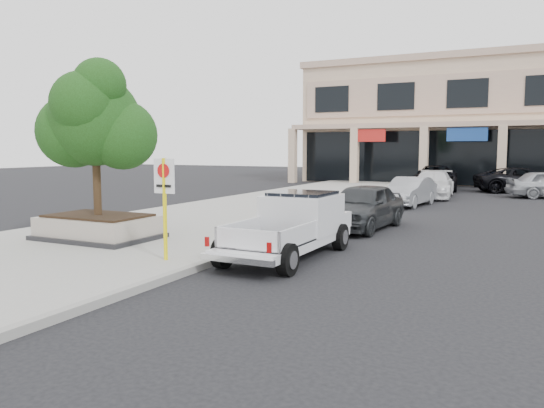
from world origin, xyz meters
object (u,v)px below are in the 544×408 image
(planter, at_px, (98,227))
(curb_car_b, at_px, (409,192))
(pickup_truck, at_px, (287,226))
(planter_tree, at_px, (103,121))
(curb_car_d, at_px, (436,178))
(lot_car_d, at_px, (523,180))
(curb_car_c, at_px, (433,184))
(no_parking_sign, at_px, (165,195))
(curb_car_a, at_px, (362,206))

(planter, bearing_deg, curb_car_b, 67.73)
(pickup_truck, xyz_separation_m, curb_car_b, (0.13, 13.26, -0.12))
(planter_tree, height_order, curb_car_d, planter_tree)
(planter_tree, bearing_deg, lot_car_d, 67.44)
(lot_car_d, bearing_deg, curb_car_b, 135.92)
(planter, height_order, pickup_truck, pickup_truck)
(planter, xyz_separation_m, curb_car_c, (5.93, 18.61, 0.25))
(curb_car_c, bearing_deg, curb_car_d, 93.09)
(curb_car_c, bearing_deg, curb_car_b, -97.73)
(pickup_truck, height_order, curb_car_b, pickup_truck)
(no_parking_sign, distance_m, curb_car_d, 25.63)
(curb_car_b, height_order, curb_car_c, curb_car_c)
(curb_car_d, relative_size, lot_car_d, 1.03)
(planter, relative_size, curb_car_b, 0.79)
(planter_tree, bearing_deg, curb_car_d, 78.10)
(no_parking_sign, distance_m, curb_car_a, 7.84)
(curb_car_d, bearing_deg, lot_car_d, -2.87)
(planter, bearing_deg, curb_car_c, 72.32)
(planter, xyz_separation_m, planter_tree, (0.13, 0.15, 2.94))
(curb_car_a, bearing_deg, curb_car_d, 96.24)
(planter_tree, height_order, pickup_truck, planter_tree)
(no_parking_sign, height_order, curb_car_d, no_parking_sign)
(no_parking_sign, relative_size, curb_car_d, 0.41)
(no_parking_sign, relative_size, curb_car_b, 0.57)
(curb_car_b, height_order, lot_car_d, lot_car_d)
(curb_car_c, height_order, lot_car_d, lot_car_d)
(no_parking_sign, height_order, curb_car_c, no_parking_sign)
(planter_tree, height_order, curb_car_b, planter_tree)
(planter, distance_m, no_parking_sign, 3.93)
(no_parking_sign, xyz_separation_m, curb_car_a, (2.34, 7.44, -0.87))
(planter, distance_m, lot_car_d, 26.54)
(pickup_truck, height_order, curb_car_c, pickup_truck)
(no_parking_sign, bearing_deg, planter_tree, 154.11)
(curb_car_d, distance_m, lot_car_d, 5.07)
(pickup_truck, relative_size, curb_car_b, 1.23)
(planter, height_order, planter_tree, planter_tree)
(planter_tree, distance_m, lot_car_d, 26.48)
(no_parking_sign, distance_m, curb_car_b, 15.51)
(pickup_truck, relative_size, curb_car_d, 0.88)
(curb_car_a, relative_size, curb_car_c, 0.89)
(planter_tree, height_order, curb_car_c, planter_tree)
(pickup_truck, xyz_separation_m, curb_car_d, (-0.36, 23.50, 0.01))
(curb_car_d, bearing_deg, curb_car_c, -89.44)
(pickup_truck, bearing_deg, lot_car_d, 79.65)
(pickup_truck, bearing_deg, curb_car_a, 88.05)
(pickup_truck, distance_m, curb_car_c, 18.01)
(curb_car_d, bearing_deg, curb_car_a, -95.24)
(curb_car_d, bearing_deg, pickup_truck, -96.31)
(pickup_truck, bearing_deg, curb_car_b, 90.20)
(pickup_truck, relative_size, curb_car_c, 0.99)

